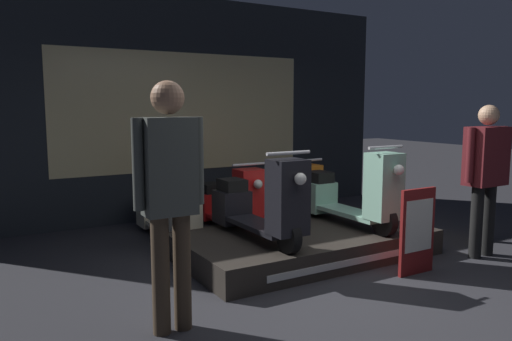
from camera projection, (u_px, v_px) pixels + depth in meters
The scene contains 12 objects.
ground_plane at pixel (343, 292), 4.44m from camera, with size 30.00×30.00×0.00m, color #2D2D33.
shop_wall_back at pixel (184, 109), 7.30m from camera, with size 6.93×0.09×3.20m.
display_platform at pixel (305, 243), 5.51m from camera, with size 2.72×1.49×0.27m.
scooter_display_left at pixel (260, 205), 5.08m from camera, with size 0.47×1.55×0.96m.
scooter_display_right at pixel (352, 194), 5.70m from camera, with size 0.47×1.55×0.96m.
scooter_backrow_0 at pixel (169, 211), 6.09m from camera, with size 0.47×1.55×0.96m.
scooter_backrow_1 at pixel (231, 204), 6.52m from camera, with size 0.47×1.55×0.96m.
scooter_backrow_2 at pixel (285, 198), 6.95m from camera, with size 0.47×1.55×0.96m.
person_left_browsing at pixel (170, 189), 3.54m from camera, with size 0.53×0.24×1.82m.
person_right_browsing at pixel (486, 167), 5.36m from camera, with size 0.62×0.26×1.65m.
price_sign_board at pixel (417, 231), 4.87m from camera, with size 0.44×0.04×0.85m.
street_bollard at pixel (487, 210), 6.05m from camera, with size 0.10×0.10×0.78m.
Camera 1 is at (-2.83, -3.28, 1.66)m, focal length 35.00 mm.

